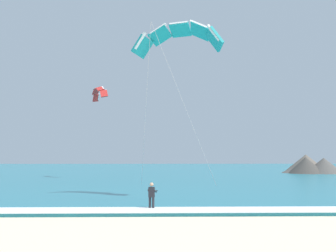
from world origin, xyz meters
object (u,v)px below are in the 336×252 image
Objects in this scene: kitesurfer at (152,196)px; kite_distant at (99,92)px; kite_primary at (179,36)px; surfboard at (152,212)px.

kite_distant is (-7.90, 29.14, 11.05)m from kitesurfer.
kite_distant is at bearing 112.06° from kite_primary.
kite_distant reaches higher than kitesurfer.
kite_distant reaches higher than surfboard.
kite_primary reaches higher than kitesurfer.
kitesurfer is 0.14× the size of kite_primary.
kite_primary is 25.98m from kite_distant.
surfboard is 0.12× the size of kite_primary.
kite_primary is (1.86, 5.07, 12.05)m from surfboard.
kite_primary reaches higher than surfboard.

